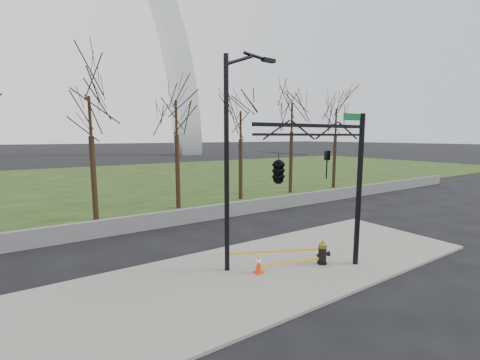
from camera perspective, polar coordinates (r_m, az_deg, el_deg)
ground at (r=12.94m, az=5.37°, el=-15.68°), size 500.00×500.00×0.00m
sidewalk at (r=12.92m, az=5.37°, el=-15.48°), size 18.00×6.00×0.10m
grass_strip at (r=40.28m, az=-22.25°, el=-0.11°), size 120.00×40.00×0.06m
guardrail at (r=19.36m, az=-9.61°, el=-6.37°), size 60.00×0.30×0.90m
gateway_arch at (r=88.90m, az=-29.59°, el=24.72°), size 66.00×6.00×65.00m
tree_row at (r=22.05m, az=-17.88°, el=5.33°), size 42.80×4.00×8.70m
fire_hydrant at (r=13.45m, az=14.51°, el=-12.51°), size 0.59×0.40×0.95m
traffic_cone at (r=12.32m, az=3.36°, el=-14.76°), size 0.41×0.41×0.65m
street_light at (r=11.75m, az=-1.51°, el=5.59°), size 2.39×0.38×8.21m
traffic_signal_mast at (r=10.70m, az=10.08°, el=2.32°), size 5.10×2.49×6.00m
caution_tape at (r=12.81m, az=7.56°, el=-13.27°), size 3.48×1.57×0.48m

